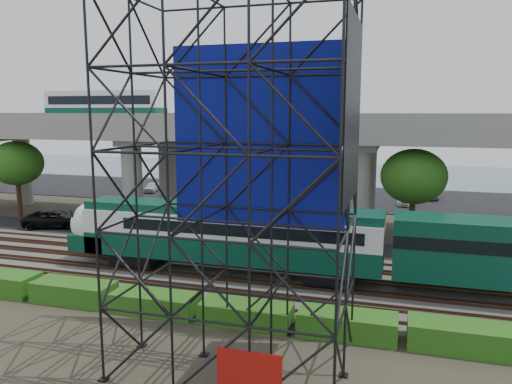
% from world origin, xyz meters
% --- Properties ---
extents(ground, '(140.00, 140.00, 0.00)m').
position_xyz_m(ground, '(0.00, 0.00, 0.00)').
color(ground, '#474233').
rests_on(ground, ground).
extents(ballast_bed, '(90.00, 12.00, 0.20)m').
position_xyz_m(ballast_bed, '(0.00, 2.00, 0.10)').
color(ballast_bed, slate).
rests_on(ballast_bed, ground).
extents(service_road, '(90.00, 5.00, 0.08)m').
position_xyz_m(service_road, '(0.00, 10.50, 0.04)').
color(service_road, black).
rests_on(service_road, ground).
extents(parking_lot, '(90.00, 18.00, 0.08)m').
position_xyz_m(parking_lot, '(0.00, 34.00, 0.04)').
color(parking_lot, black).
rests_on(parking_lot, ground).
extents(harbor_water, '(140.00, 40.00, 0.03)m').
position_xyz_m(harbor_water, '(0.00, 56.00, 0.01)').
color(harbor_water, '#3F5B67').
rests_on(harbor_water, ground).
extents(rail_tracks, '(90.00, 9.52, 0.16)m').
position_xyz_m(rail_tracks, '(0.00, 2.00, 0.28)').
color(rail_tracks, '#472D1E').
rests_on(rail_tracks, ballast_bed).
extents(commuter_train, '(29.30, 3.06, 4.30)m').
position_xyz_m(commuter_train, '(4.97, 2.00, 2.88)').
color(commuter_train, black).
rests_on(commuter_train, rail_tracks).
extents(overpass, '(80.00, 12.00, 12.40)m').
position_xyz_m(overpass, '(-1.07, 16.00, 8.21)').
color(overpass, '#9E9B93').
rests_on(overpass, ground).
extents(scaffold_tower, '(9.36, 6.36, 15.00)m').
position_xyz_m(scaffold_tower, '(6.78, -7.98, 7.47)').
color(scaffold_tower, black).
rests_on(scaffold_tower, ground).
extents(hedge_strip, '(34.60, 1.80, 1.20)m').
position_xyz_m(hedge_strip, '(1.01, -4.30, 0.56)').
color(hedge_strip, '#245713').
rests_on(hedge_strip, ground).
extents(trees, '(40.94, 16.94, 7.69)m').
position_xyz_m(trees, '(-4.67, 16.17, 5.57)').
color(trees, '#382314').
rests_on(trees, ground).
extents(suv, '(6.12, 4.38, 1.55)m').
position_xyz_m(suv, '(-16.75, 10.40, 0.85)').
color(suv, black).
rests_on(suv, service_road).
extents(parked_cars, '(36.80, 9.66, 1.30)m').
position_xyz_m(parked_cars, '(1.62, 33.70, 0.71)').
color(parked_cars, silver).
rests_on(parked_cars, parking_lot).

